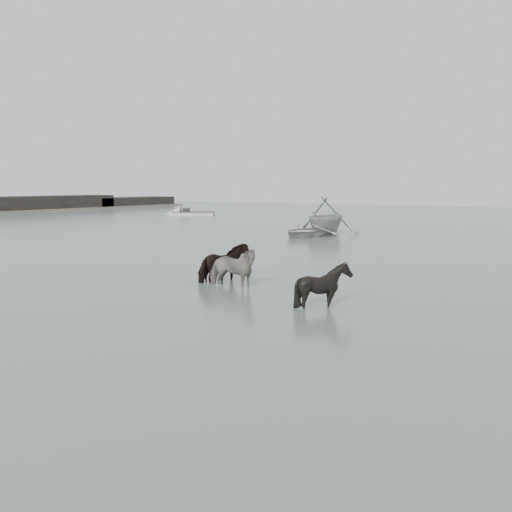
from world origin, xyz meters
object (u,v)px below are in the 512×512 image
at_px(pony_dark, 225,259).
at_px(rowboat_lead, 306,229).
at_px(pony_pinto, 232,263).
at_px(pony_black, 324,280).

xyz_separation_m(pony_dark, rowboat_lead, (-5.13, 15.28, -0.30)).
bearing_deg(pony_dark, pony_pinto, -137.72).
bearing_deg(rowboat_lead, pony_pinto, -65.99).
distance_m(pony_dark, rowboat_lead, 16.12).
relative_size(pony_black, rowboat_lead, 0.33).
distance_m(pony_pinto, rowboat_lead, 16.93).
xyz_separation_m(pony_pinto, pony_black, (3.56, -1.10, -0.02)).
xyz_separation_m(pony_dark, pony_black, (4.25, -1.72, -0.04)).
relative_size(pony_dark, rowboat_lead, 0.35).
relative_size(pony_dark, pony_black, 1.06).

